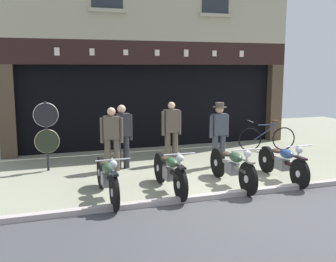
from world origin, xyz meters
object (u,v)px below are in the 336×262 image
at_px(motorcycle_center_left, 170,171).
at_px(motorcycle_center_right, 283,162).
at_px(salesman_left, 122,134).
at_px(advert_board_near, 202,95).
at_px(shopkeeper_center, 171,130).
at_px(tyre_sign_pole, 47,129).
at_px(leaning_bicycle, 267,138).
at_px(assistant_far_right, 112,136).
at_px(motorcycle_left, 107,177).
at_px(salesman_right, 219,131).
at_px(motorcycle_center, 232,166).

bearing_deg(motorcycle_center_left, motorcycle_center_right, 179.75).
xyz_separation_m(salesman_left, advert_board_near, (3.23, 2.47, 0.73)).
bearing_deg(advert_board_near, shopkeeper_center, -128.92).
xyz_separation_m(motorcycle_center_right, advert_board_near, (0.06, 4.67, 1.20)).
distance_m(shopkeeper_center, advert_board_near, 3.08).
bearing_deg(shopkeeper_center, motorcycle_center_right, 121.80).
bearing_deg(tyre_sign_pole, leaning_bicycle, 3.54).
bearing_deg(assistant_far_right, advert_board_near, -130.01).
xyz_separation_m(motorcycle_center_left, leaning_bicycle, (4.19, 2.95, -0.05)).
height_order(motorcycle_left, motorcycle_center_left, same).
bearing_deg(advert_board_near, salesman_right, -105.32).
relative_size(motorcycle_center, tyre_sign_pole, 1.23).
bearing_deg(shopkeeper_center, motorcycle_center, 97.29).
distance_m(motorcycle_center_left, leaning_bicycle, 5.12).
distance_m(motorcycle_center, assistant_far_right, 3.06).
height_order(assistant_far_right, tyre_sign_pole, tyre_sign_pole).
relative_size(motorcycle_center_right, salesman_right, 1.22).
relative_size(motorcycle_center_right, advert_board_near, 2.22).
distance_m(motorcycle_left, shopkeeper_center, 3.18).
xyz_separation_m(assistant_far_right, tyre_sign_pole, (-1.50, 0.50, 0.17)).
xyz_separation_m(salesman_left, tyre_sign_pole, (-1.78, 0.39, 0.15)).
relative_size(motorcycle_center_left, shopkeeper_center, 1.22).
height_order(motorcycle_center_right, advert_board_near, advert_board_near).
xyz_separation_m(motorcycle_center_left, advert_board_near, (2.73, 4.63, 1.19)).
distance_m(motorcycle_center_right, leaning_bicycle, 3.36).
bearing_deg(shopkeeper_center, leaning_bicycle, -175.05).
bearing_deg(tyre_sign_pole, assistant_far_right, -18.47).
bearing_deg(salesman_left, shopkeeper_center, 176.67).
distance_m(motorcycle_center_left, advert_board_near, 5.50).
bearing_deg(shopkeeper_center, motorcycle_left, 41.45).
bearing_deg(salesman_left, motorcycle_center_right, 135.89).
bearing_deg(motorcycle_center, motorcycle_center_right, -178.74).
bearing_deg(motorcycle_center_left, salesman_right, -138.66).
height_order(motorcycle_left, salesman_right, salesman_right).
xyz_separation_m(salesman_right, advert_board_near, (0.82, 2.99, 0.70)).
bearing_deg(assistant_far_right, salesman_right, -175.02).
distance_m(advert_board_near, leaning_bicycle, 2.55).
height_order(motorcycle_left, salesman_left, salesman_left).
relative_size(motorcycle_center_right, shopkeeper_center, 1.23).
distance_m(motorcycle_center, leaning_bicycle, 4.09).
height_order(salesman_left, salesman_right, salesman_right).
relative_size(motorcycle_left, motorcycle_center_left, 1.05).
distance_m(salesman_left, assistant_far_right, 0.30).
bearing_deg(leaning_bicycle, salesman_right, 132.27).
xyz_separation_m(motorcycle_center_right, shopkeeper_center, (-1.82, 2.35, 0.47)).
relative_size(shopkeeper_center, salesman_right, 0.99).
relative_size(motorcycle_center_left, salesman_right, 1.22).
bearing_deg(motorcycle_center_right, motorcycle_center, 2.90).
xyz_separation_m(tyre_sign_pole, advert_board_near, (5.01, 2.08, 0.58)).
bearing_deg(motorcycle_left, tyre_sign_pole, -68.63).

